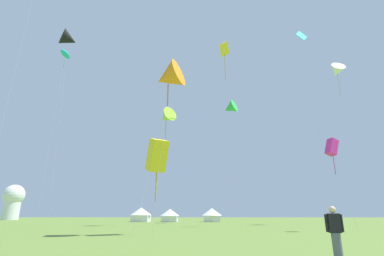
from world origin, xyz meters
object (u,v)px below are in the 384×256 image
(kite_black_delta, at_px, (69,39))
(person_spectator, at_px, (336,235))
(kite_yellow_box, at_px, (157,155))
(kite_white_delta, at_px, (337,71))
(festival_tent_center, at_px, (212,214))
(kite_yellow_diamond, at_px, (225,52))
(festival_tent_right, at_px, (141,214))
(observatory_dome, at_px, (13,200))
(kite_orange_delta, at_px, (168,77))
(kite_lime_delta, at_px, (166,117))
(kite_cyan_diamond, at_px, (302,38))
(kite_magenta_box, at_px, (332,147))
(kite_green_delta, at_px, (230,108))
(festival_tent_left, at_px, (170,215))
(kite_cyan_parafoil, at_px, (65,55))

(kite_black_delta, bearing_deg, person_spectator, -48.47)
(kite_yellow_box, height_order, person_spectator, kite_yellow_box)
(kite_white_delta, bearing_deg, festival_tent_center, 144.24)
(kite_yellow_diamond, xyz_separation_m, festival_tent_right, (-18.68, 22.29, -27.23))
(observatory_dome, bearing_deg, kite_orange_delta, -48.53)
(kite_lime_delta, bearing_deg, kite_white_delta, 11.36)
(kite_cyan_diamond, xyz_separation_m, festival_tent_right, (-30.86, 26.04, -26.88))
(kite_black_delta, bearing_deg, kite_cyan_diamond, -1.91)
(kite_magenta_box, relative_size, festival_tent_right, 1.84)
(kite_black_delta, relative_size, kite_lime_delta, 1.80)
(kite_green_delta, relative_size, festival_tent_left, 5.96)
(kite_yellow_diamond, height_order, kite_green_delta, kite_yellow_diamond)
(kite_white_delta, xyz_separation_m, festival_tent_left, (-33.21, 17.13, -25.74))
(festival_tent_left, bearing_deg, kite_cyan_parafoil, -107.88)
(kite_orange_delta, relative_size, festival_tent_right, 3.07)
(festival_tent_left, relative_size, festival_tent_center, 0.95)
(festival_tent_center, distance_m, observatory_dome, 66.69)
(kite_black_delta, distance_m, festival_tent_right, 39.23)
(kite_orange_delta, relative_size, kite_green_delta, 0.58)
(kite_orange_delta, xyz_separation_m, festival_tent_right, (-12.10, 43.70, -11.52))
(kite_black_delta, xyz_separation_m, observatory_dome, (-37.97, 47.38, -24.95))
(kite_lime_delta, height_order, kite_cyan_diamond, kite_cyan_diamond)
(kite_lime_delta, bearing_deg, kite_yellow_diamond, 6.18)
(kite_yellow_box, xyz_separation_m, observatory_dome, (-57.86, 66.19, -0.17))
(kite_white_delta, height_order, festival_tent_center, kite_white_delta)
(kite_orange_delta, distance_m, festival_tent_right, 46.79)
(festival_tent_center, bearing_deg, kite_green_delta, -60.85)
(kite_yellow_diamond, relative_size, festival_tent_left, 7.20)
(kite_lime_delta, bearing_deg, kite_cyan_diamond, -6.93)
(kite_white_delta, xyz_separation_m, festival_tent_center, (-23.79, 17.13, -25.67))
(kite_magenta_box, bearing_deg, kite_lime_delta, 142.45)
(kite_orange_delta, bearing_deg, kite_yellow_diamond, 72.92)
(kite_magenta_box, bearing_deg, kite_yellow_box, -161.55)
(kite_white_delta, bearing_deg, festival_tent_right, 156.72)
(festival_tent_right, distance_m, festival_tent_center, 16.02)
(kite_magenta_box, xyz_separation_m, person_spectator, (-8.25, -18.53, -7.09))
(festival_tent_left, bearing_deg, kite_cyan_diamond, -47.02)
(kite_yellow_box, xyz_separation_m, person_spectator, (8.30, -13.01, -5.34))
(kite_black_delta, height_order, person_spectator, kite_black_delta)
(kite_cyan_parafoil, distance_m, festival_tent_left, 40.55)
(kite_green_delta, relative_size, festival_tent_center, 5.67)
(kite_magenta_box, xyz_separation_m, festival_tent_center, (-11.84, 38.01, -6.31))
(kite_cyan_diamond, height_order, festival_tent_left, kite_cyan_diamond)
(kite_white_delta, height_order, kite_yellow_diamond, kite_yellow_diamond)
(kite_cyan_diamond, relative_size, festival_tent_center, 6.70)
(kite_cyan_diamond, bearing_deg, kite_yellow_diamond, 162.89)
(kite_orange_delta, bearing_deg, kite_yellow_box, 167.71)
(kite_cyan_diamond, distance_m, kite_yellow_box, 34.51)
(kite_cyan_parafoil, relative_size, festival_tent_right, 4.84)
(person_spectator, distance_m, festival_tent_right, 59.86)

